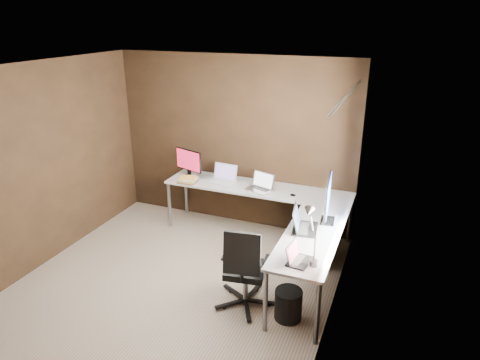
{
  "coord_description": "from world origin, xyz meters",
  "views": [
    {
      "loc": [
        2.29,
        -3.76,
        3.0
      ],
      "look_at": [
        0.43,
        0.95,
        1.03
      ],
      "focal_mm": 32.0,
      "sensor_mm": 36.0,
      "label": 1
    }
  ],
  "objects_px": {
    "laptop_white": "(224,178)",
    "laptop_black_big": "(302,225)",
    "monitor_right": "(328,198)",
    "laptop_silver": "(261,186)",
    "desk_lamp": "(311,228)",
    "wastebasket": "(288,304)",
    "book_stack": "(188,180)",
    "drawer_pedestal": "(317,237)",
    "office_chair": "(245,283)",
    "laptop_black_small": "(297,258)",
    "monitor_left": "(189,162)"
  },
  "relations": [
    {
      "from": "laptop_white",
      "to": "laptop_black_big",
      "type": "distance_m",
      "value": 1.76
    },
    {
      "from": "book_stack",
      "to": "desk_lamp",
      "type": "xyz_separation_m",
      "value": [
        2.1,
        -1.44,
        0.32
      ]
    },
    {
      "from": "monitor_right",
      "to": "laptop_white",
      "type": "relative_size",
      "value": 1.69
    },
    {
      "from": "laptop_black_big",
      "to": "laptop_black_small",
      "type": "height_order",
      "value": "laptop_black_big"
    },
    {
      "from": "desk_lamp",
      "to": "laptop_silver",
      "type": "bearing_deg",
      "value": 120.98
    },
    {
      "from": "book_stack",
      "to": "wastebasket",
      "type": "bearing_deg",
      "value": -36.9
    },
    {
      "from": "laptop_silver",
      "to": "laptop_black_small",
      "type": "distance_m",
      "value": 1.87
    },
    {
      "from": "book_stack",
      "to": "office_chair",
      "type": "bearing_deg",
      "value": -44.66
    },
    {
      "from": "desk_lamp",
      "to": "office_chair",
      "type": "bearing_deg",
      "value": 175.02
    },
    {
      "from": "monitor_right",
      "to": "wastebasket",
      "type": "height_order",
      "value": "monitor_right"
    },
    {
      "from": "wastebasket",
      "to": "laptop_white",
      "type": "bearing_deg",
      "value": 131.06
    },
    {
      "from": "laptop_white",
      "to": "wastebasket",
      "type": "xyz_separation_m",
      "value": [
        1.46,
        -1.68,
        -0.62
      ]
    },
    {
      "from": "monitor_left",
      "to": "laptop_black_small",
      "type": "height_order",
      "value": "monitor_left"
    },
    {
      "from": "monitor_right",
      "to": "office_chair",
      "type": "bearing_deg",
      "value": 136.82
    },
    {
      "from": "monitor_left",
      "to": "laptop_silver",
      "type": "xyz_separation_m",
      "value": [
        1.14,
        -0.06,
        -0.19
      ]
    },
    {
      "from": "drawer_pedestal",
      "to": "wastebasket",
      "type": "xyz_separation_m",
      "value": [
        -0.02,
        -1.29,
        -0.13
      ]
    },
    {
      "from": "laptop_silver",
      "to": "drawer_pedestal",
      "type": "bearing_deg",
      "value": 1.22
    },
    {
      "from": "monitor_right",
      "to": "book_stack",
      "type": "xyz_separation_m",
      "value": [
        -2.09,
        0.51,
        -0.26
      ]
    },
    {
      "from": "wastebasket",
      "to": "monitor_right",
      "type": "bearing_deg",
      "value": 79.63
    },
    {
      "from": "desk_lamp",
      "to": "wastebasket",
      "type": "relative_size",
      "value": 1.73
    },
    {
      "from": "laptop_white",
      "to": "book_stack",
      "type": "bearing_deg",
      "value": -148.53
    },
    {
      "from": "laptop_black_big",
      "to": "laptop_black_small",
      "type": "distance_m",
      "value": 0.69
    },
    {
      "from": "monitor_right",
      "to": "laptop_white",
      "type": "distance_m",
      "value": 1.81
    },
    {
      "from": "laptop_white",
      "to": "laptop_black_small",
      "type": "xyz_separation_m",
      "value": [
        1.53,
        -1.72,
        -0.01
      ]
    },
    {
      "from": "drawer_pedestal",
      "to": "desk_lamp",
      "type": "distance_m",
      "value": 1.52
    },
    {
      "from": "monitor_left",
      "to": "monitor_right",
      "type": "distance_m",
      "value": 2.29
    },
    {
      "from": "drawer_pedestal",
      "to": "laptop_silver",
      "type": "height_order",
      "value": "laptop_silver"
    },
    {
      "from": "laptop_white",
      "to": "laptop_silver",
      "type": "relative_size",
      "value": 0.93
    },
    {
      "from": "office_chair",
      "to": "monitor_right",
      "type": "bearing_deg",
      "value": 44.29
    },
    {
      "from": "office_chair",
      "to": "wastebasket",
      "type": "relative_size",
      "value": 2.91
    },
    {
      "from": "wastebasket",
      "to": "desk_lamp",
      "type": "bearing_deg",
      "value": 2.41
    },
    {
      "from": "desk_lamp",
      "to": "laptop_white",
      "type": "bearing_deg",
      "value": 132.02
    },
    {
      "from": "monitor_right",
      "to": "laptop_black_small",
      "type": "relative_size",
      "value": 2.19
    },
    {
      "from": "book_stack",
      "to": "wastebasket",
      "type": "relative_size",
      "value": 0.83
    },
    {
      "from": "laptop_black_big",
      "to": "desk_lamp",
      "type": "height_order",
      "value": "desk_lamp"
    },
    {
      "from": "laptop_black_small",
      "to": "wastebasket",
      "type": "relative_size",
      "value": 0.89
    },
    {
      "from": "desk_lamp",
      "to": "drawer_pedestal",
      "type": "bearing_deg",
      "value": 94.45
    },
    {
      "from": "laptop_black_small",
      "to": "office_chair",
      "type": "relative_size",
      "value": 0.31
    },
    {
      "from": "laptop_white",
      "to": "laptop_black_big",
      "type": "height_order",
      "value": "laptop_black_big"
    },
    {
      "from": "laptop_white",
      "to": "monitor_right",
      "type": "bearing_deg",
      "value": -19.65
    },
    {
      "from": "drawer_pedestal",
      "to": "monitor_right",
      "type": "bearing_deg",
      "value": -67.18
    },
    {
      "from": "laptop_black_small",
      "to": "laptop_white",
      "type": "bearing_deg",
      "value": 47.85
    },
    {
      "from": "monitor_right",
      "to": "book_stack",
      "type": "height_order",
      "value": "monitor_right"
    },
    {
      "from": "laptop_black_big",
      "to": "desk_lamp",
      "type": "bearing_deg",
      "value": -168.86
    },
    {
      "from": "monitor_right",
      "to": "laptop_silver",
      "type": "xyz_separation_m",
      "value": [
        -1.03,
        0.64,
        -0.25
      ]
    },
    {
      "from": "laptop_silver",
      "to": "laptop_black_big",
      "type": "bearing_deg",
      "value": -30.05
    },
    {
      "from": "drawer_pedestal",
      "to": "laptop_white",
      "type": "bearing_deg",
      "value": 165.52
    },
    {
      "from": "monitor_left",
      "to": "wastebasket",
      "type": "height_order",
      "value": "monitor_left"
    },
    {
      "from": "monitor_left",
      "to": "wastebasket",
      "type": "xyz_separation_m",
      "value": [
        2.0,
        -1.64,
        -0.8
      ]
    },
    {
      "from": "desk_lamp",
      "to": "wastebasket",
      "type": "distance_m",
      "value": 0.94
    }
  ]
}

